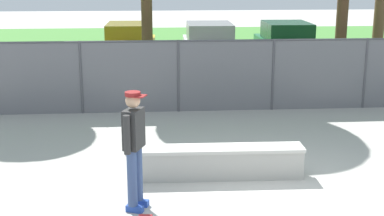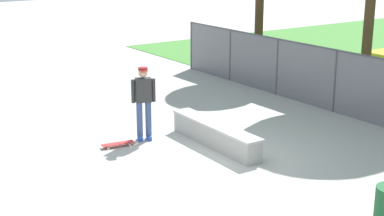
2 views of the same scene
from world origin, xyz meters
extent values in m
plane|color=#ADAAA3|center=(0.00, 0.00, 0.00)|extent=(80.00, 80.00, 0.00)
cube|color=#A8A59E|center=(-0.81, 0.85, 0.25)|extent=(3.07, 0.50, 0.50)
cube|color=beige|center=(-0.81, 0.85, 0.53)|extent=(3.11, 0.54, 0.06)
cube|color=#2647A5|center=(-2.11, -0.24, 0.05)|extent=(0.28, 0.20, 0.10)
cube|color=#2647A5|center=(-2.19, -0.45, 0.05)|extent=(0.28, 0.20, 0.10)
cylinder|color=#384C7A|center=(-2.14, -0.23, 0.54)|extent=(0.15, 0.15, 0.88)
cylinder|color=#384C7A|center=(-2.22, -0.44, 0.54)|extent=(0.15, 0.15, 0.88)
cube|color=#2D2D2D|center=(-2.18, -0.34, 1.28)|extent=(0.34, 0.43, 0.60)
cylinder|color=#2D2D2D|center=(-2.09, -0.10, 1.26)|extent=(0.10, 0.10, 0.58)
cylinder|color=#2D2D2D|center=(-2.27, -0.57, 1.26)|extent=(0.10, 0.10, 0.58)
sphere|color=tan|center=(-2.18, -0.34, 1.71)|extent=(0.22, 0.22, 0.22)
cylinder|color=maroon|center=(-2.18, -0.34, 1.81)|extent=(0.23, 0.23, 0.06)
cube|color=maroon|center=(-2.06, -0.38, 1.78)|extent=(0.18, 0.23, 0.02)
cube|color=red|center=(-2.08, -1.13, 0.08)|extent=(0.31, 0.82, 0.02)
cube|color=#B2B2B7|center=(-2.12, -1.40, 0.06)|extent=(0.15, 0.08, 0.02)
cube|color=#B2B2B7|center=(-2.04, -0.86, 0.06)|extent=(0.15, 0.08, 0.02)
cylinder|color=silver|center=(-2.20, -1.39, 0.03)|extent=(0.04, 0.06, 0.05)
cylinder|color=silver|center=(-2.03, -1.41, 0.03)|extent=(0.04, 0.06, 0.05)
cylinder|color=silver|center=(-2.12, -0.85, 0.03)|extent=(0.04, 0.06, 0.05)
cylinder|color=silver|center=(-1.96, -0.87, 0.03)|extent=(0.04, 0.06, 0.05)
cylinder|color=#4C4C51|center=(-8.55, 5.44, 0.92)|extent=(0.07, 0.07, 1.85)
cylinder|color=#4C4C51|center=(-6.11, 5.44, 0.92)|extent=(0.07, 0.07, 1.85)
cylinder|color=#4C4C51|center=(-3.67, 5.44, 0.92)|extent=(0.07, 0.07, 1.85)
cylinder|color=#4C4C51|center=(-1.22, 5.44, 0.92)|extent=(0.07, 0.07, 1.85)
cylinder|color=#4C4C51|center=(0.00, 5.44, 1.82)|extent=(17.10, 0.05, 0.05)
cube|color=slate|center=(0.00, 5.44, 0.92)|extent=(17.10, 0.01, 1.85)
cylinder|color=#47301E|center=(-6.60, 7.17, 1.95)|extent=(0.32, 0.32, 3.90)
cylinder|color=#513823|center=(-2.00, 7.70, 2.32)|extent=(0.32, 0.32, 4.63)
cylinder|color=black|center=(-3.60, 10.27, 0.32)|extent=(0.23, 0.64, 0.64)
camera|label=1|loc=(-1.90, -8.01, 3.57)|focal=50.40mm
camera|label=2|loc=(9.76, -7.07, 4.71)|focal=53.89mm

